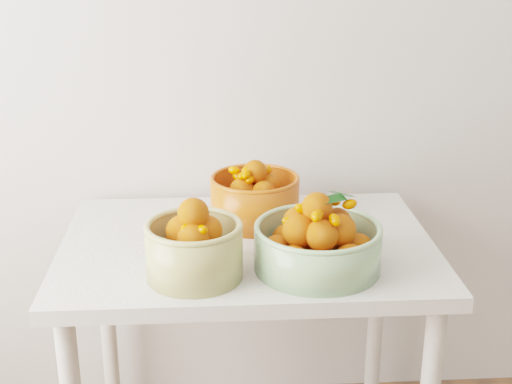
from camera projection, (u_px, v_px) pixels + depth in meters
table at (247, 273)px, 1.95m from camera, size 1.00×0.70×0.75m
bowl_cream at (194, 248)px, 1.70m from camera, size 0.24×0.24×0.20m
bowl_green at (318, 243)px, 1.74m from camera, size 0.40×0.40×0.20m
bowl_orange at (255, 198)px, 2.03m from camera, size 0.29×0.29×0.18m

